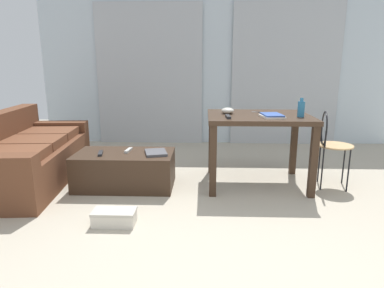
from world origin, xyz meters
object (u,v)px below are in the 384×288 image
(craft_table, at_px, (258,125))
(book_stack, at_px, (272,116))
(tv_remote_primary, at_px, (128,150))
(magazine, at_px, (156,153))
(bowl, at_px, (228,111))
(tv_remote_on_table, at_px, (228,117))
(shoebox, at_px, (114,217))
(bottle_near, at_px, (301,109))
(wire_chair, at_px, (330,140))
(scissors, at_px, (257,112))
(tv_remote_secondary, at_px, (101,153))
(couch, at_px, (25,156))
(coffee_table, at_px, (125,170))

(craft_table, relative_size, book_stack, 3.72)
(tv_remote_primary, xyz_separation_m, magazine, (0.32, -0.09, 0.00))
(bowl, height_order, tv_remote_on_table, bowl)
(tv_remote_primary, bearing_deg, tv_remote_on_table, -2.46)
(magazine, distance_m, shoebox, 0.98)
(craft_table, relative_size, bottle_near, 5.60)
(bottle_near, distance_m, book_stack, 0.32)
(bottle_near, xyz_separation_m, tv_remote_primary, (-1.84, 0.06, -0.48))
(bottle_near, height_order, book_stack, bottle_near)
(tv_remote_primary, bearing_deg, bowl, 12.70)
(book_stack, distance_m, tv_remote_primary, 1.59)
(bowl, xyz_separation_m, tv_remote_on_table, (-0.01, -0.29, -0.02))
(craft_table, relative_size, bowl, 7.84)
(craft_table, height_order, magazine, craft_table)
(wire_chair, bearing_deg, book_stack, -168.74)
(scissors, bearing_deg, tv_remote_primary, -169.61)
(book_stack, xyz_separation_m, scissors, (-0.09, 0.37, -0.02))
(craft_table, xyz_separation_m, tv_remote_on_table, (-0.35, -0.23, 0.13))
(magazine, bearing_deg, tv_remote_secondary, 169.73)
(couch, height_order, bowl, bowl)
(couch, bearing_deg, coffee_table, -5.53)
(couch, distance_m, tv_remote_primary, 1.21)
(craft_table, height_order, wire_chair, wire_chair)
(coffee_table, height_order, scissors, scissors)
(bottle_near, bearing_deg, tv_remote_primary, 178.05)
(tv_remote_on_table, xyz_separation_m, scissors, (0.36, 0.42, -0.01))
(wire_chair, xyz_separation_m, magazine, (-1.88, -0.11, -0.13))
(scissors, height_order, tv_remote_primary, scissors)
(coffee_table, bearing_deg, wire_chair, 2.26)
(coffee_table, bearing_deg, scissors, 12.54)
(bowl, bearing_deg, shoebox, -132.35)
(bowl, distance_m, magazine, 0.91)
(book_stack, bearing_deg, bottle_near, 8.41)
(craft_table, bearing_deg, tv_remote_primary, -176.99)
(wire_chair, distance_m, tv_remote_primary, 2.20)
(tv_remote_primary, relative_size, magazine, 0.64)
(couch, bearing_deg, craft_table, 0.56)
(magazine, bearing_deg, tv_remote_primary, 149.83)
(tv_remote_secondary, distance_m, magazine, 0.59)
(wire_chair, xyz_separation_m, book_stack, (-0.66, -0.13, 0.28))
(couch, xyz_separation_m, bottle_near, (3.04, -0.11, 0.57))
(tv_remote_secondary, bearing_deg, scissors, 1.23)
(wire_chair, distance_m, scissors, 0.84)
(wire_chair, bearing_deg, tv_remote_secondary, -176.37)
(tv_remote_on_table, relative_size, magazine, 0.64)
(coffee_table, relative_size, wire_chair, 1.26)
(shoebox, bearing_deg, bowl, 47.65)
(craft_table, xyz_separation_m, book_stack, (0.10, -0.18, 0.14))
(tv_remote_secondary, bearing_deg, book_stack, -11.02)
(wire_chair, height_order, magazine, wire_chair)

